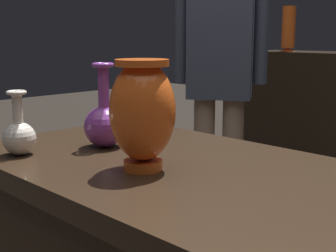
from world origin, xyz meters
The scene contains 5 objects.
vase_centerpiece centered at (-0.07, -0.09, 0.94)m, with size 0.15×0.15×0.25m.
vase_left_accent centered at (-0.39, -0.22, 0.85)m, with size 0.09×0.09×0.17m.
vase_right_accent centered at (-0.31, -0.01, 0.87)m, with size 0.11×0.11×0.23m.
shelf_vase_far_left centered at (-1.04, 2.14, 1.14)m, with size 0.10×0.10×0.31m.
visitor_near_left centered at (-0.81, 1.10, 0.93)m, with size 0.41×0.32×1.59m.
Camera 1 is at (0.70, -0.78, 1.10)m, focal length 50.06 mm.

